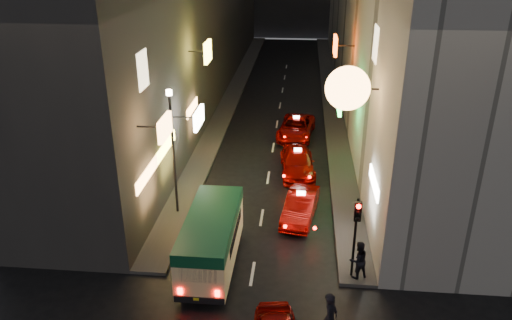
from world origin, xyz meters
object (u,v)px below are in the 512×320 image
(pedestrian_crossing, at_px, (330,314))
(traffic_light, at_px, (357,222))
(minibus, at_px, (211,235))
(lamp_post, at_px, (173,145))

(pedestrian_crossing, xyz_separation_m, traffic_light, (1.03, 3.33, 1.62))
(minibus, xyz_separation_m, pedestrian_crossing, (4.69, -3.73, -0.44))
(pedestrian_crossing, bearing_deg, lamp_post, 61.18)
(traffic_light, xyz_separation_m, lamp_post, (-8.20, 4.53, 1.04))
(minibus, distance_m, pedestrian_crossing, 6.01)
(minibus, height_order, traffic_light, traffic_light)
(traffic_light, height_order, lamp_post, lamp_post)
(minibus, height_order, pedestrian_crossing, minibus)
(pedestrian_crossing, bearing_deg, minibus, 70.28)
(minibus, bearing_deg, lamp_post, 121.02)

